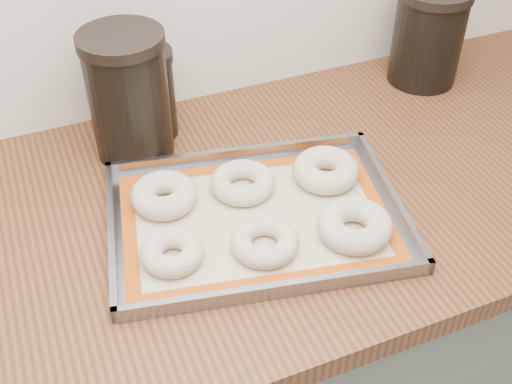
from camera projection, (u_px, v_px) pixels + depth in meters
name	position (u px, v px, depth m)	size (l,w,h in m)	color
cabinet	(309.00, 342.00, 1.41)	(3.00, 0.65, 0.86)	slate
countertop	(322.00, 185.00, 1.12)	(3.06, 0.68, 0.04)	brown
baking_tray	(256.00, 217.00, 1.02)	(0.52, 0.41, 0.03)	gray
baking_mat	(256.00, 218.00, 1.02)	(0.47, 0.37, 0.00)	#C6B793
bagel_front_left	(172.00, 252.00, 0.94)	(0.09, 0.09, 0.03)	beige
bagel_front_mid	(265.00, 242.00, 0.96)	(0.10, 0.10, 0.03)	beige
bagel_front_right	(355.00, 225.00, 0.98)	(0.12, 0.12, 0.04)	beige
bagel_back_left	(164.00, 195.00, 1.03)	(0.11, 0.11, 0.04)	beige
bagel_back_mid	(243.00, 183.00, 1.06)	(0.11, 0.11, 0.03)	beige
bagel_back_right	(326.00, 170.00, 1.08)	(0.11, 0.11, 0.04)	beige
canister_left	(129.00, 96.00, 1.09)	(0.14, 0.14, 0.23)	black
canister_mid	(146.00, 94.00, 1.15)	(0.11, 0.11, 0.17)	black
canister_right	(428.00, 35.00, 1.29)	(0.15, 0.15, 0.20)	black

